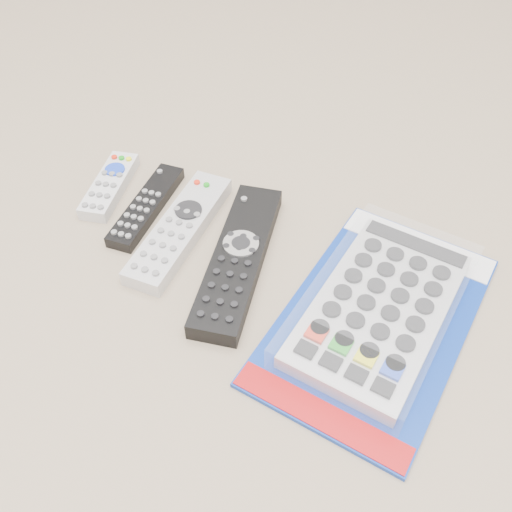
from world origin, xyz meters
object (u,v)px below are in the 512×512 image
at_px(remote_large_black, 238,258).
at_px(jumbo_remote_packaged, 380,308).
at_px(remote_small_grey, 110,185).
at_px(remote_silver_dvd, 180,229).
at_px(remote_slim_black, 146,206).

relative_size(remote_large_black, jumbo_remote_packaged, 0.74).
distance_m(remote_small_grey, remote_large_black, 0.25).
bearing_deg(remote_silver_dvd, jumbo_remote_packaged, -6.92).
relative_size(remote_slim_black, remote_silver_dvd, 0.78).
relative_size(remote_slim_black, jumbo_remote_packaged, 0.49).
distance_m(remote_silver_dvd, remote_large_black, 0.10).
bearing_deg(remote_slim_black, remote_silver_dvd, -23.44).
relative_size(remote_silver_dvd, jumbo_remote_packaged, 0.62).
xyz_separation_m(remote_small_grey, remote_silver_dvd, (0.14, -0.04, 0.00)).
bearing_deg(jumbo_remote_packaged, remote_small_grey, 178.32).
bearing_deg(jumbo_remote_packaged, remote_large_black, -175.51).
xyz_separation_m(remote_slim_black, remote_large_black, (0.17, -0.04, 0.00)).
bearing_deg(remote_large_black, remote_slim_black, 155.19).
height_order(remote_silver_dvd, jumbo_remote_packaged, jumbo_remote_packaged).
height_order(remote_small_grey, remote_silver_dvd, remote_silver_dvd).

